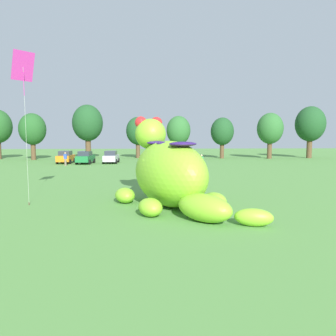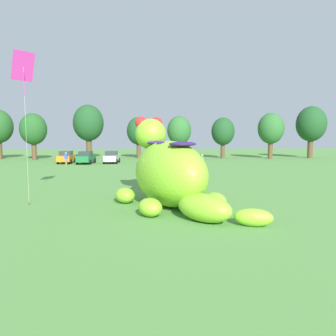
% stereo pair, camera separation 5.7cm
% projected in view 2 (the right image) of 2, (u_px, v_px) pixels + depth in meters
% --- Properties ---
extents(ground_plane, '(160.00, 160.00, 0.00)m').
position_uv_depth(ground_plane, '(165.00, 202.00, 17.78)').
color(ground_plane, '#568E42').
extents(giant_inflatable_creature, '(7.25, 8.49, 4.88)m').
position_uv_depth(giant_inflatable_creature, '(169.00, 172.00, 16.77)').
color(giant_inflatable_creature, '#8CD12D').
rests_on(giant_inflatable_creature, ground).
extents(car_orange, '(1.98, 4.12, 1.72)m').
position_uv_depth(car_orange, '(66.00, 157.00, 43.85)').
color(car_orange, orange).
rests_on(car_orange, ground).
extents(car_green, '(2.16, 4.21, 1.72)m').
position_uv_depth(car_green, '(86.00, 157.00, 43.10)').
color(car_green, '#1E7238').
rests_on(car_green, ground).
extents(car_silver, '(2.05, 4.16, 1.72)m').
position_uv_depth(car_silver, '(112.00, 157.00, 44.00)').
color(car_silver, '#B7BABF').
rests_on(car_silver, ground).
extents(tree_left, '(4.15, 4.15, 7.37)m').
position_uv_depth(tree_left, '(33.00, 129.00, 50.06)').
color(tree_left, brown).
rests_on(tree_left, ground).
extents(tree_mid_left, '(5.11, 5.11, 9.07)m').
position_uv_depth(tree_mid_left, '(88.00, 123.00, 53.69)').
color(tree_mid_left, brown).
rests_on(tree_mid_left, ground).
extents(tree_centre_left, '(3.97, 3.97, 7.05)m').
position_uv_depth(tree_centre_left, '(138.00, 131.00, 54.38)').
color(tree_centre_left, brown).
rests_on(tree_centre_left, ground).
extents(tree_centre, '(4.02, 4.02, 7.14)m').
position_uv_depth(tree_centre, '(179.00, 131.00, 53.16)').
color(tree_centre, brown).
rests_on(tree_centre, ground).
extents(tree_centre_right, '(3.89, 3.89, 6.91)m').
position_uv_depth(tree_centre_right, '(223.00, 132.00, 53.51)').
color(tree_centre_right, brown).
rests_on(tree_centre_right, ground).
extents(tree_mid_right, '(4.30, 4.30, 7.64)m').
position_uv_depth(tree_mid_right, '(271.00, 129.00, 52.80)').
color(tree_mid_right, brown).
rests_on(tree_mid_right, ground).
extents(tree_right, '(4.98, 4.98, 8.84)m').
position_uv_depth(tree_right, '(311.00, 124.00, 54.03)').
color(tree_right, brown).
rests_on(tree_right, ground).
extents(spectator_near_inflatable, '(0.38, 0.26, 1.71)m').
position_uv_depth(spectator_near_inflatable, '(202.00, 162.00, 35.23)').
color(spectator_near_inflatable, black).
rests_on(spectator_near_inflatable, ground).
extents(spectator_mid_field, '(0.38, 0.26, 1.71)m').
position_uv_depth(spectator_mid_field, '(66.00, 159.00, 39.99)').
color(spectator_mid_field, '#726656').
rests_on(spectator_mid_field, ground).
extents(tethered_flying_kite, '(1.13, 1.13, 8.03)m').
position_uv_depth(tethered_flying_kite, '(23.00, 69.00, 16.37)').
color(tethered_flying_kite, brown).
rests_on(tethered_flying_kite, ground).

